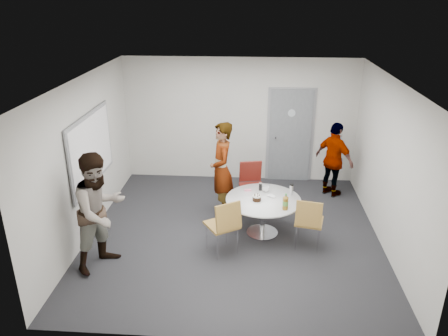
# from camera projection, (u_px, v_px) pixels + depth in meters

# --- Properties ---
(floor) EXTENTS (5.00, 5.00, 0.00)m
(floor) POSITION_uv_depth(u_px,v_px,m) (234.00, 234.00, 7.67)
(floor) COLOR black
(floor) RESTS_ON ground
(ceiling) EXTENTS (5.00, 5.00, 0.00)m
(ceiling) POSITION_uv_depth(u_px,v_px,m) (235.00, 81.00, 6.64)
(ceiling) COLOR silver
(ceiling) RESTS_ON wall_back
(wall_back) EXTENTS (5.00, 0.00, 5.00)m
(wall_back) POSITION_uv_depth(u_px,v_px,m) (240.00, 120.00, 9.46)
(wall_back) COLOR beige
(wall_back) RESTS_ON floor
(wall_left) EXTENTS (0.00, 5.00, 5.00)m
(wall_left) POSITION_uv_depth(u_px,v_px,m) (86.00, 159.00, 7.32)
(wall_left) COLOR beige
(wall_left) RESTS_ON floor
(wall_right) EXTENTS (0.00, 5.00, 5.00)m
(wall_right) POSITION_uv_depth(u_px,v_px,m) (390.00, 167.00, 6.99)
(wall_right) COLOR beige
(wall_right) RESTS_ON floor
(wall_front) EXTENTS (5.00, 0.00, 5.00)m
(wall_front) POSITION_uv_depth(u_px,v_px,m) (223.00, 246.00, 4.85)
(wall_front) COLOR beige
(wall_front) RESTS_ON floor
(door) EXTENTS (1.02, 0.17, 2.12)m
(door) POSITION_uv_depth(u_px,v_px,m) (290.00, 136.00, 9.49)
(door) COLOR slate
(door) RESTS_ON wall_back
(whiteboard) EXTENTS (0.04, 1.90, 1.25)m
(whiteboard) POSITION_uv_depth(u_px,v_px,m) (91.00, 149.00, 7.46)
(whiteboard) COLOR gray
(whiteboard) RESTS_ON wall_left
(table) EXTENTS (1.29, 1.29, 0.95)m
(table) POSITION_uv_depth(u_px,v_px,m) (264.00, 204.00, 7.48)
(table) COLOR white
(table) RESTS_ON floor
(chair_near_left) EXTENTS (0.64, 0.66, 0.96)m
(chair_near_left) POSITION_uv_depth(u_px,v_px,m) (225.00, 222.00, 6.87)
(chair_near_left) COLOR brown
(chair_near_left) RESTS_ON floor
(chair_near_right) EXTENTS (0.52, 0.55, 0.91)m
(chair_near_right) POSITION_uv_depth(u_px,v_px,m) (309.00, 219.00, 7.03)
(chair_near_right) COLOR brown
(chair_near_right) RESTS_ON floor
(chair_far) EXTENTS (0.53, 0.56, 0.94)m
(chair_far) POSITION_uv_depth(u_px,v_px,m) (251.00, 181.00, 8.38)
(chair_far) COLOR #601913
(chair_far) RESTS_ON floor
(person_main) EXTENTS (0.57, 0.74, 1.81)m
(person_main) POSITION_uv_depth(u_px,v_px,m) (222.00, 170.00, 8.02)
(person_main) COLOR #A5C6EA
(person_main) RESTS_ON floor
(person_left) EXTENTS (1.07, 1.13, 1.85)m
(person_left) POSITION_uv_depth(u_px,v_px,m) (100.00, 211.00, 6.49)
(person_left) COLOR white
(person_left) RESTS_ON floor
(person_right) EXTENTS (0.89, 0.93, 1.56)m
(person_right) POSITION_uv_depth(u_px,v_px,m) (334.00, 160.00, 8.84)
(person_right) COLOR black
(person_right) RESTS_ON floor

